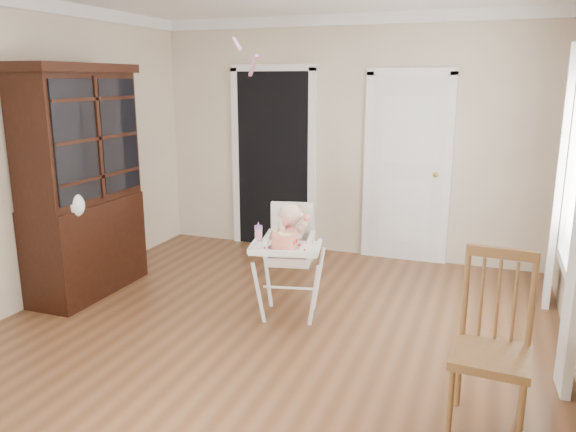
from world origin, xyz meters
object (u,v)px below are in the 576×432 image
(high_chair, at_px, (289,248))
(dining_chair, at_px, (492,349))
(cake, at_px, (284,241))
(sippy_cup, at_px, (258,233))
(china_cabinet, at_px, (82,182))

(high_chair, bearing_deg, dining_chair, -46.20)
(cake, height_order, sippy_cup, sippy_cup)
(high_chair, xyz_separation_m, sippy_cup, (-0.23, -0.13, 0.15))
(sippy_cup, bearing_deg, cake, -25.15)
(dining_chair, bearing_deg, china_cabinet, 168.83)
(cake, xyz_separation_m, china_cabinet, (-2.07, 0.13, 0.32))
(cake, distance_m, dining_chair, 1.83)
(cake, xyz_separation_m, sippy_cup, (-0.28, 0.13, 0.01))
(high_chair, distance_m, china_cabinet, 2.07)
(china_cabinet, distance_m, dining_chair, 3.84)
(high_chair, relative_size, sippy_cup, 6.09)
(high_chair, relative_size, cake, 3.89)
(sippy_cup, xyz_separation_m, dining_chair, (1.88, -0.97, -0.27))
(sippy_cup, relative_size, china_cabinet, 0.08)
(dining_chair, bearing_deg, high_chair, 149.98)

